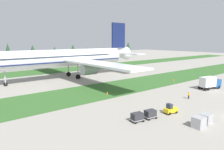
# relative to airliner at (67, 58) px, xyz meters

# --- Properties ---
(grass_strip_near) EXTENTS (320.00, 16.48, 0.01)m
(grass_strip_near) POSITION_rel_airliner_xyz_m (5.48, -22.49, -7.57)
(grass_strip_near) COLOR #336028
(grass_strip_near) RESTS_ON ground
(grass_strip_far) EXTENTS (320.00, 16.48, 0.01)m
(grass_strip_far) POSITION_rel_airliner_xyz_m (5.48, 22.48, -7.57)
(grass_strip_far) COLOR #336028
(grass_strip_far) RESTS_ON ground
(airliner) EXTENTS (58.36, 71.64, 21.13)m
(airliner) POSITION_rel_airliner_xyz_m (0.00, 0.00, 0.00)
(airliner) COLOR white
(airliner) RESTS_ON ground
(baggage_tug) EXTENTS (2.76, 1.66, 1.97)m
(baggage_tug) POSITION_rel_airliner_xyz_m (-1.39, -45.80, -6.76)
(baggage_tug) COLOR yellow
(baggage_tug) RESTS_ON ground
(cargo_dolly_lead) EXTENTS (2.39, 1.80, 1.55)m
(cargo_dolly_lead) POSITION_rel_airliner_xyz_m (-6.36, -45.08, -6.65)
(cargo_dolly_lead) COLOR #A3A3A8
(cargo_dolly_lead) RESTS_ON ground
(cargo_dolly_second) EXTENTS (2.39, 1.80, 1.55)m
(cargo_dolly_second) POSITION_rel_airliner_xyz_m (-9.23, -44.66, -6.65)
(cargo_dolly_second) COLOR #A3A3A8
(cargo_dolly_second) RESTS_ON ground
(catering_truck) EXTENTS (7.28, 3.66, 3.58)m
(catering_truck) POSITION_rel_airliner_xyz_m (24.21, -40.69, -5.62)
(catering_truck) COLOR #1E4C8E
(catering_truck) RESTS_ON ground
(ground_crew_marshaller) EXTENTS (0.55, 0.36, 1.74)m
(ground_crew_marshaller) POSITION_rel_airliner_xyz_m (10.45, -42.45, -6.63)
(ground_crew_marshaller) COLOR black
(ground_crew_marshaller) RESTS_ON ground
(uld_container_0) EXTENTS (2.07, 1.69, 1.57)m
(uld_container_0) POSITION_rel_airliner_xyz_m (-0.48, -52.24, -6.79)
(uld_container_0) COLOR #A3A3A8
(uld_container_0) RESTS_ON ground
(uld_container_1) EXTENTS (2.01, 1.61, 1.79)m
(uld_container_1) POSITION_rel_airliner_xyz_m (-3.26, -52.48, -6.68)
(uld_container_1) COLOR #A3A3A8
(uld_container_1) RESTS_ON ground
(taxiway_marker_0) EXTENTS (0.44, 0.44, 0.67)m
(taxiway_marker_0) POSITION_rel_airliner_xyz_m (-2.17, -26.87, -7.24)
(taxiway_marker_0) COLOR orange
(taxiway_marker_0) RESTS_ON ground
(taxiway_marker_1) EXTENTS (0.44, 0.44, 0.64)m
(taxiway_marker_1) POSITION_rel_airliner_xyz_m (26.80, -26.90, -7.25)
(taxiway_marker_1) COLOR orange
(taxiway_marker_1) RESTS_ON ground
(distant_tree_line) EXTENTS (157.01, 10.49, 12.61)m
(distant_tree_line) POSITION_rel_airliner_xyz_m (3.96, 53.06, -0.82)
(distant_tree_line) COLOR #4C3823
(distant_tree_line) RESTS_ON ground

